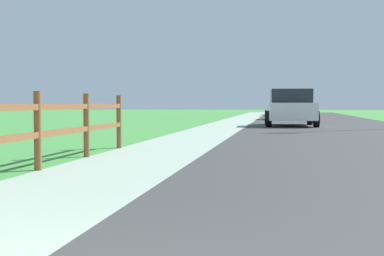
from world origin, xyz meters
The scene contains 9 objects.
ground_plane centered at (0.00, 25.00, 0.00)m, with size 120.00×120.00×0.00m, color #449340.
road_asphalt centered at (3.50, 27.00, 0.00)m, with size 7.00×66.00×0.01m, color #3C3C3C.
curb_concrete centered at (-3.00, 27.00, 0.00)m, with size 6.00×66.00×0.01m, color #A0B5A2.
grass_verge centered at (-4.50, 27.00, 0.01)m, with size 5.00×66.00×0.00m, color #449340.
rail_fence centered at (-2.01, 4.80, 0.66)m, with size 0.11×10.23×1.15m.
parked_suv_white centered at (1.86, 22.72, 0.79)m, with size 2.31×4.46×1.59m.
parked_car_beige centered at (2.18, 32.91, 0.80)m, with size 2.27×4.34×1.62m.
parked_car_blue centered at (1.83, 42.35, 0.74)m, with size 2.26×4.44×1.47m.
parked_car_black centered at (1.76, 49.72, 0.75)m, with size 2.38×4.68×1.48m.
Camera 1 is at (1.45, -1.67, 0.97)m, focal length 51.66 mm.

